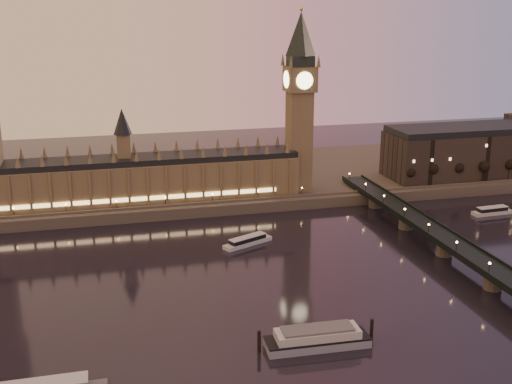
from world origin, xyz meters
TOP-DOWN VIEW (x-y plane):
  - ground at (0.00, 0.00)m, footprint 700.00×700.00m
  - far_embankment at (30.00, 165.00)m, footprint 560.00×130.00m
  - palace_of_westminster at (-40.12, 120.99)m, footprint 180.00×26.62m
  - big_ben at (53.99, 120.99)m, footprint 17.68×17.68m
  - westminster_bridge at (91.61, 0.00)m, footprint 13.20×260.00m
  - city_block at (194.94, 130.93)m, footprint 155.00×45.00m
  - bare_tree_0 at (119.78, 109.00)m, footprint 6.29×6.29m
  - bare_tree_1 at (136.45, 109.00)m, footprint 6.29×6.29m
  - bare_tree_2 at (153.12, 109.00)m, footprint 6.29×6.29m
  - bare_tree_3 at (169.78, 109.00)m, footprint 6.29×6.29m
  - bare_tree_4 at (186.45, 109.00)m, footprint 6.29×6.29m
  - cruise_boat_a at (7.30, 54.51)m, footprint 26.19×16.31m
  - cruise_boat_b at (149.25, 67.08)m, footprint 23.54×7.08m
  - moored_barge at (7.54, -45.00)m, footprint 40.81×11.25m

SIDE VIEW (x-z plane):
  - ground at x=0.00m, z-range 0.00..0.00m
  - cruise_boat_a at x=7.30m, z-range -0.25..3.95m
  - cruise_boat_b at x=149.25m, z-range -0.26..4.04m
  - far_embankment at x=30.00m, z-range 0.00..6.00m
  - moored_barge at x=7.54m, z-range -0.58..6.90m
  - westminster_bridge at x=91.61m, z-range -2.13..13.17m
  - bare_tree_0 at x=119.78m, z-range 9.16..21.94m
  - bare_tree_1 at x=136.45m, z-range 9.16..21.94m
  - bare_tree_2 at x=153.12m, z-range 9.16..21.94m
  - bare_tree_3 at x=169.78m, z-range 9.16..21.94m
  - bare_tree_4 at x=186.45m, z-range 9.16..21.94m
  - palace_of_westminster at x=-40.12m, z-range -4.29..47.71m
  - city_block at x=194.94m, z-range 5.24..39.24m
  - big_ben at x=53.99m, z-range 11.95..115.95m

